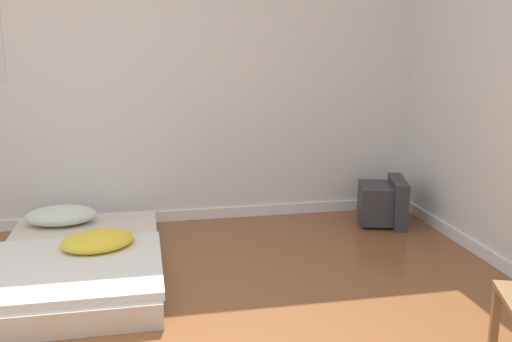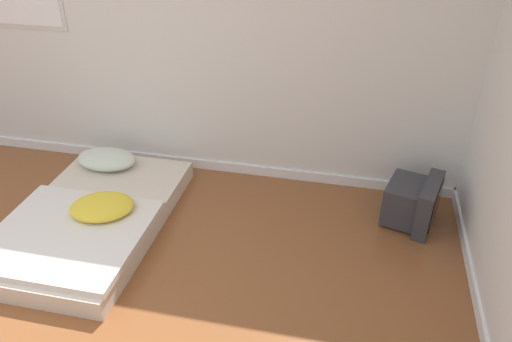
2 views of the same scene
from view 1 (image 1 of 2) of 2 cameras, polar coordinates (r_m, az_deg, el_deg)
name	(u,v)px [view 1 (image 1 of 2)]	position (r m, az deg, el deg)	size (l,w,h in m)	color
wall_back	(98,67)	(4.72, -15.48, 9.98)	(7.65, 0.08, 2.60)	silver
mattress_bed	(78,259)	(3.94, -17.40, -8.41)	(1.05, 1.71, 0.29)	beige
crt_tv	(384,202)	(4.86, 12.70, -3.07)	(0.46, 0.51, 0.38)	#333338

